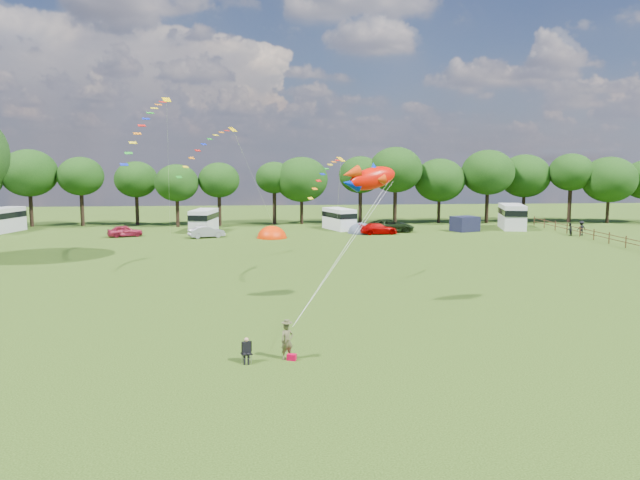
{
  "coord_description": "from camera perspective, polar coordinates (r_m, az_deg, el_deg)",
  "views": [
    {
      "loc": [
        -3.12,
        -27.56,
        8.64
      ],
      "look_at": [
        0.0,
        8.0,
        4.0
      ],
      "focal_mm": 35.0,
      "sensor_mm": 36.0,
      "label": 1
    }
  ],
  "objects": [
    {
      "name": "kite_flyer",
      "position": [
        27.45,
        -3.03,
        -9.21
      ],
      "size": [
        0.68,
        0.57,
        1.59
      ],
      "primitive_type": "imported",
      "rotation": [
        0.0,
        0.0,
        0.39
      ],
      "color": "brown",
      "rests_on": "ground"
    },
    {
      "name": "car_a",
      "position": [
        73.1,
        -17.4,
        0.79
      ],
      "size": [
        4.17,
        2.79,
        1.29
      ],
      "primitive_type": "imported",
      "rotation": [
        0.0,
        0.0,
        1.93
      ],
      "color": "maroon",
      "rests_on": "ground"
    },
    {
      "name": "tent_orange",
      "position": [
        69.04,
        -4.42,
        0.21
      ],
      "size": [
        3.35,
        3.67,
        2.62
      ],
      "color": "#ED2C00",
      "rests_on": "ground"
    },
    {
      "name": "walker_b",
      "position": [
        76.74,
        22.78,
        1.0
      ],
      "size": [
        1.16,
        0.68,
        1.69
      ],
      "primitive_type": "imported",
      "rotation": [
        0.0,
        0.0,
        3.31
      ],
      "color": "black",
      "rests_on": "ground"
    },
    {
      "name": "ground_plane",
      "position": [
        29.05,
        1.4,
        -9.9
      ],
      "size": [
        180.0,
        180.0,
        0.0
      ],
      "primitive_type": "plane",
      "color": "black",
      "rests_on": "ground"
    },
    {
      "name": "streamer_kite_b",
      "position": [
        47.75,
        -9.91,
        8.72
      ],
      "size": [
        4.22,
        4.67,
        3.79
      ],
      "rotation": [
        0.0,
        0.0,
        0.95
      ],
      "color": "#FFC502",
      "rests_on": "ground"
    },
    {
      "name": "walker_a",
      "position": [
        76.02,
        21.86,
        0.9
      ],
      "size": [
        0.83,
        0.78,
        1.47
      ],
      "primitive_type": "imported",
      "rotation": [
        0.0,
        0.0,
        3.79
      ],
      "color": "black",
      "rests_on": "ground"
    },
    {
      "name": "streamer_kite_a",
      "position": [
        54.42,
        -15.34,
        10.55
      ],
      "size": [
        3.46,
        5.61,
        5.8
      ],
      "rotation": [
        0.0,
        0.0,
        0.52
      ],
      "color": "#FFCD00",
      "rests_on": "ground"
    },
    {
      "name": "car_b",
      "position": [
        70.03,
        -10.34,
        0.73
      ],
      "size": [
        3.91,
        2.6,
        1.29
      ],
      "primitive_type": "imported",
      "rotation": [
        0.0,
        0.0,
        1.94
      ],
      "color": "gray",
      "rests_on": "ground"
    },
    {
      "name": "tent_greyblue",
      "position": [
        73.47,
        3.77,
        0.65
      ],
      "size": [
        3.21,
        3.51,
        2.39
      ],
      "color": "#455063",
      "rests_on": "ground"
    },
    {
      "name": "fence",
      "position": [
        71.75,
        24.33,
        0.39
      ],
      "size": [
        0.12,
        33.12,
        1.2
      ],
      "color": "#472D19",
      "rests_on": "ground"
    },
    {
      "name": "awning_navy",
      "position": [
        77.13,
        13.1,
        1.45
      ],
      "size": [
        3.54,
        3.26,
        1.79
      ],
      "primitive_type": "cube",
      "rotation": [
        0.0,
        0.0,
        0.4
      ],
      "color": "#181932",
      "rests_on": "ground"
    },
    {
      "name": "kite_bag",
      "position": [
        27.45,
        -2.61,
        -10.65
      ],
      "size": [
        0.45,
        0.37,
        0.27
      ],
      "primitive_type": "cube",
      "rotation": [
        0.0,
        0.0,
        -0.34
      ],
      "color": "#B00027",
      "rests_on": "ground"
    },
    {
      "name": "tree_line",
      "position": [
        83.01,
        0.82,
        5.83
      ],
      "size": [
        102.98,
        10.98,
        10.27
      ],
      "color": "black",
      "rests_on": "ground"
    },
    {
      "name": "camp_chair",
      "position": [
        27.19,
        -6.74,
        -9.73
      ],
      "size": [
        0.54,
        0.55,
        1.1
      ],
      "rotation": [
        0.0,
        0.0,
        0.26
      ],
      "color": "#99999E",
      "rests_on": "ground"
    },
    {
      "name": "car_d",
      "position": [
        74.76,
        6.5,
        1.31
      ],
      "size": [
        5.6,
        2.54,
        1.53
      ],
      "primitive_type": "imported",
      "rotation": [
        0.0,
        0.0,
        1.57
      ],
      "color": "black",
      "rests_on": "ground"
    },
    {
      "name": "campervan_d",
      "position": [
        81.3,
        17.15,
        2.13
      ],
      "size": [
        4.0,
        6.65,
        3.04
      ],
      "rotation": [
        0.0,
        0.0,
        1.34
      ],
      "color": "silver",
      "rests_on": "ground"
    },
    {
      "name": "streamer_kite_c",
      "position": [
        43.49,
        0.84,
        6.41
      ],
      "size": [
        3.09,
        4.92,
        2.78
      ],
      "rotation": [
        0.0,
        0.0,
        0.89
      ],
      "color": "#EBB409",
      "rests_on": "ground"
    },
    {
      "name": "fish_kite",
      "position": [
        36.44,
        4.45,
        5.65
      ],
      "size": [
        3.71,
        2.18,
        1.94
      ],
      "rotation": [
        0.0,
        -0.21,
        0.33
      ],
      "color": "red",
      "rests_on": "ground"
    },
    {
      "name": "campervan_c",
      "position": [
        76.95,
        1.76,
        2.0
      ],
      "size": [
        3.92,
        5.76,
        2.6
      ],
      "rotation": [
        0.0,
        0.0,
        1.92
      ],
      "color": "white",
      "rests_on": "ground"
    },
    {
      "name": "car_c",
      "position": [
        72.37,
        5.36,
        1.03
      ],
      "size": [
        4.41,
        2.22,
        1.27
      ],
      "primitive_type": "imported",
      "rotation": [
        0.0,
        0.0,
        1.68
      ],
      "color": "#B00000",
      "rests_on": "ground"
    },
    {
      "name": "campervan_b",
      "position": [
        75.78,
        -10.58,
        1.83
      ],
      "size": [
        3.23,
        5.77,
        2.67
      ],
      "rotation": [
        0.0,
        0.0,
        1.4
      ],
      "color": "silver",
      "rests_on": "ground"
    },
    {
      "name": "campervan_a",
      "position": [
        83.11,
        -27.05,
        1.71
      ],
      "size": [
        3.81,
        6.34,
        2.9
      ],
      "rotation": [
        0.0,
        0.0,
        1.34
      ],
      "color": "#B2B2B4",
      "rests_on": "ground"
    }
  ]
}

